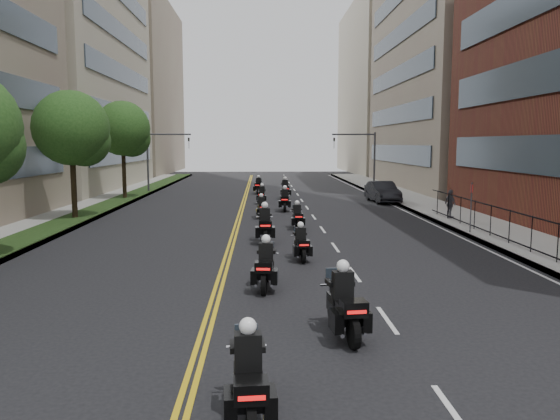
# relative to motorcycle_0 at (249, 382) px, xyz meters

# --- Properties ---
(ground) EXTENTS (160.00, 160.00, 0.00)m
(ground) POSITION_rel_motorcycle_0_xyz_m (0.29, 0.09, -0.68)
(ground) COLOR black
(ground) RESTS_ON ground
(sidewalk_right) EXTENTS (4.00, 90.00, 0.15)m
(sidewalk_right) POSITION_rel_motorcycle_0_xyz_m (12.29, 25.09, -0.61)
(sidewalk_right) COLOR gray
(sidewalk_right) RESTS_ON ground
(sidewalk_left) EXTENTS (4.00, 90.00, 0.15)m
(sidewalk_left) POSITION_rel_motorcycle_0_xyz_m (-11.71, 25.09, -0.61)
(sidewalk_left) COLOR gray
(sidewalk_left) RESTS_ON ground
(grass_strip) EXTENTS (2.00, 90.00, 0.04)m
(grass_strip) POSITION_rel_motorcycle_0_xyz_m (-10.91, 25.09, -0.51)
(grass_strip) COLOR black
(grass_strip) RESTS_ON sidewalk_left
(building_right_tan) EXTENTS (15.11, 28.00, 30.00)m
(building_right_tan) POSITION_rel_motorcycle_0_xyz_m (21.77, 48.09, 14.32)
(building_right_tan) COLOR gray
(building_right_tan) RESTS_ON ground
(building_right_far) EXTENTS (15.00, 28.00, 26.00)m
(building_right_far) POSITION_rel_motorcycle_0_xyz_m (21.79, 78.09, 12.32)
(building_right_far) COLOR #B0A98E
(building_right_far) RESTS_ON ground
(building_left_mid) EXTENTS (16.11, 28.00, 34.00)m
(building_left_mid) POSITION_rel_motorcycle_0_xyz_m (-21.68, 48.09, 16.32)
(building_left_mid) COLOR #B0A98E
(building_left_mid) RESTS_ON ground
(building_left_far) EXTENTS (16.00, 28.00, 26.00)m
(building_left_far) POSITION_rel_motorcycle_0_xyz_m (-21.71, 78.09, 12.32)
(building_left_far) COLOR gray
(building_left_far) RESTS_ON ground
(iron_fence) EXTENTS (0.05, 28.00, 1.50)m
(iron_fence) POSITION_rel_motorcycle_0_xyz_m (11.29, 12.09, 0.22)
(iron_fence) COLOR black
(iron_fence) RESTS_ON sidewalk_right
(street_trees) EXTENTS (4.40, 38.40, 7.98)m
(street_trees) POSITION_rel_motorcycle_0_xyz_m (-10.75, 18.70, 4.45)
(street_trees) COLOR #2E2314
(street_trees) RESTS_ON ground
(traffic_signal_right) EXTENTS (4.09, 0.20, 5.60)m
(traffic_signal_right) POSITION_rel_motorcycle_0_xyz_m (9.83, 42.09, 3.01)
(traffic_signal_right) COLOR #3F3F44
(traffic_signal_right) RESTS_ON ground
(traffic_signal_left) EXTENTS (4.09, 0.20, 5.60)m
(traffic_signal_left) POSITION_rel_motorcycle_0_xyz_m (-9.24, 42.09, 3.01)
(traffic_signal_left) COLOR #3F3F44
(traffic_signal_left) RESTS_ON ground
(motorcycle_0) EXTENTS (0.61, 2.35, 1.73)m
(motorcycle_0) POSITION_rel_motorcycle_0_xyz_m (0.00, 0.00, 0.00)
(motorcycle_0) COLOR black
(motorcycle_0) RESTS_ON ground
(motorcycle_1) EXTENTS (0.74, 2.49, 1.84)m
(motorcycle_1) POSITION_rel_motorcycle_0_xyz_m (2.18, 3.92, 0.04)
(motorcycle_1) COLOR black
(motorcycle_1) RESTS_ON ground
(motorcycle_2) EXTENTS (0.63, 2.34, 1.72)m
(motorcycle_2) POSITION_rel_motorcycle_0_xyz_m (0.35, 8.28, -0.00)
(motorcycle_2) COLOR black
(motorcycle_2) RESTS_ON ground
(motorcycle_3) EXTENTS (0.53, 2.06, 1.52)m
(motorcycle_3) POSITION_rel_motorcycle_0_xyz_m (1.78, 12.52, -0.08)
(motorcycle_3) COLOR black
(motorcycle_3) RESTS_ON ground
(motorcycle_4) EXTENTS (0.59, 2.56, 1.89)m
(motorcycle_4) POSITION_rel_motorcycle_0_xyz_m (0.38, 16.44, 0.06)
(motorcycle_4) COLOR black
(motorcycle_4) RESTS_ON ground
(motorcycle_5) EXTENTS (0.48, 2.07, 1.53)m
(motorcycle_5) POSITION_rel_motorcycle_0_xyz_m (2.16, 20.45, -0.08)
(motorcycle_5) COLOR black
(motorcycle_5) RESTS_ON ground
(motorcycle_6) EXTENTS (0.59, 2.07, 1.53)m
(motorcycle_6) POSITION_rel_motorcycle_0_xyz_m (0.23, 24.69, -0.08)
(motorcycle_6) COLOR black
(motorcycle_6) RESTS_ON ground
(motorcycle_7) EXTENTS (0.59, 2.36, 1.74)m
(motorcycle_7) POSITION_rel_motorcycle_0_xyz_m (1.83, 28.29, 0.00)
(motorcycle_7) COLOR black
(motorcycle_7) RESTS_ON ground
(motorcycle_8) EXTENTS (0.55, 2.11, 1.55)m
(motorcycle_8) POSITION_rel_motorcycle_0_xyz_m (0.27, 32.85, -0.07)
(motorcycle_8) COLOR black
(motorcycle_8) RESTS_ON ground
(motorcycle_9) EXTENTS (0.58, 2.50, 1.85)m
(motorcycle_9) POSITION_rel_motorcycle_0_xyz_m (2.22, 36.40, 0.05)
(motorcycle_9) COLOR black
(motorcycle_9) RESTS_ON ground
(motorcycle_10) EXTENTS (0.64, 2.31, 1.70)m
(motorcycle_10) POSITION_rel_motorcycle_0_xyz_m (-0.03, 41.05, -0.01)
(motorcycle_10) COLOR black
(motorcycle_10) RESTS_ON ground
(parked_sedan) EXTENTS (2.03, 5.04, 1.63)m
(parked_sedan) POSITION_rel_motorcycle_0_xyz_m (9.69, 33.53, 0.13)
(parked_sedan) COLOR black
(parked_sedan) RESTS_ON ground
(pedestrian_c) EXTENTS (0.63, 1.06, 1.70)m
(pedestrian_c) POSITION_rel_motorcycle_0_xyz_m (11.49, 23.34, 0.32)
(pedestrian_c) COLOR #46464E
(pedestrian_c) RESTS_ON sidewalk_right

